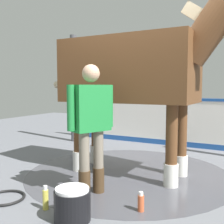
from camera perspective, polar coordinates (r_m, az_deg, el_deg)
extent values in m
cube|color=slate|center=(4.26, 5.27, -13.56)|extent=(16.00, 16.00, 0.02)
cylinder|color=#4C4C54|center=(4.50, 3.38, -12.36)|extent=(3.19, 3.19, 0.00)
cube|color=white|center=(6.57, 12.21, -2.23)|extent=(5.22, 0.20, 1.05)
cube|color=#1E4C99|center=(6.52, 12.30, 2.61)|extent=(5.22, 0.23, 0.06)
cube|color=#1E4C99|center=(6.65, 12.13, -6.21)|extent=(5.22, 0.21, 0.12)
cylinder|color=#4C4C51|center=(6.96, -7.87, 4.74)|extent=(0.16, 0.16, 2.62)
cube|color=brown|center=(4.30, 3.49, 8.51)|extent=(2.04, 1.02, 0.96)
cylinder|color=brown|center=(4.36, 14.11, -5.47)|extent=(0.16, 0.16, 1.13)
cylinder|color=silver|center=(4.45, 13.99, -10.62)|extent=(0.20, 0.20, 0.32)
cylinder|color=brown|center=(3.86, 12.15, -6.81)|extent=(0.16, 0.16, 1.13)
cylinder|color=silver|center=(3.96, 12.03, -12.56)|extent=(0.20, 0.20, 0.32)
cylinder|color=brown|center=(4.95, -3.34, -4.06)|extent=(0.16, 0.16, 1.13)
cylinder|color=silver|center=(5.03, -3.32, -8.62)|extent=(0.20, 0.20, 0.32)
cylinder|color=brown|center=(4.52, -6.88, -4.98)|extent=(0.16, 0.16, 1.13)
cylinder|color=silver|center=(4.61, -6.83, -9.95)|extent=(0.20, 0.20, 0.32)
cylinder|color=brown|center=(4.01, 19.06, 15.44)|extent=(0.84, 0.45, 0.93)
cube|color=#C6B793|center=(4.04, 19.12, 17.44)|extent=(0.71, 0.08, 0.57)
cylinder|color=#C6B793|center=(4.86, -8.50, 6.89)|extent=(0.70, 0.14, 0.35)
cylinder|color=#47331E|center=(3.57, -5.69, -14.38)|extent=(0.15, 0.15, 0.32)
cylinder|color=slate|center=(3.46, -5.75, -8.04)|extent=(0.13, 0.13, 0.49)
cylinder|color=#47331E|center=(3.68, -2.80, -13.76)|extent=(0.15, 0.15, 0.32)
cylinder|color=slate|center=(3.57, -2.83, -7.60)|extent=(0.13, 0.13, 0.49)
cube|color=#1E7F38|center=(3.43, -4.32, 0.83)|extent=(0.40, 0.52, 0.57)
cylinder|color=#1E7F38|center=(3.29, -8.50, 0.84)|extent=(0.09, 0.09, 0.54)
cylinder|color=#1E7F38|center=(3.60, -0.51, 1.26)|extent=(0.09, 0.09, 0.54)
sphere|color=tan|center=(3.43, -4.37, 7.95)|extent=(0.22, 0.22, 0.22)
cylinder|color=black|center=(2.99, -8.17, -18.53)|extent=(0.37, 0.37, 0.31)
cylinder|color=white|center=(2.93, -8.22, -15.49)|extent=(0.34, 0.34, 0.03)
cylinder|color=#D8CC4C|center=(3.30, -13.52, -17.15)|extent=(0.06, 0.06, 0.22)
cylinder|color=white|center=(3.25, -13.57, -14.93)|extent=(0.04, 0.04, 0.05)
cylinder|color=#CC5933|center=(3.19, 5.96, -18.21)|extent=(0.07, 0.07, 0.18)
cylinder|color=white|center=(3.15, 5.98, -16.37)|extent=(0.05, 0.05, 0.04)
torus|color=black|center=(3.74, -21.17, -16.14)|extent=(0.48, 0.48, 0.03)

